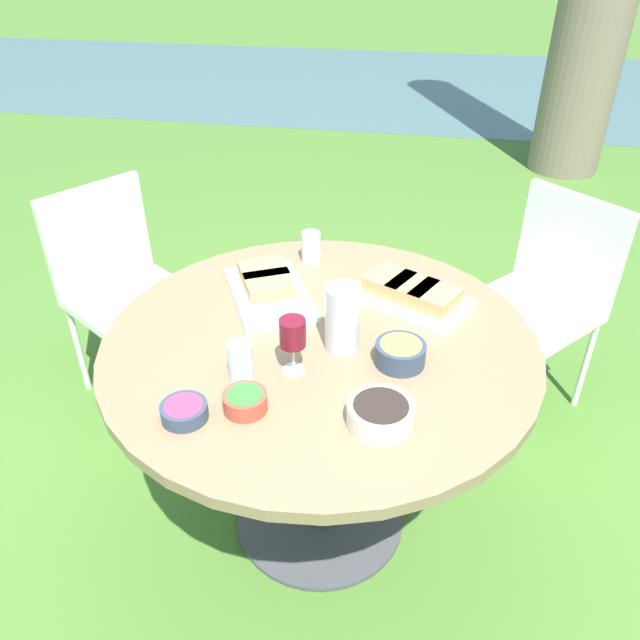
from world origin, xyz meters
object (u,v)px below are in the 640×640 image
chair_near_left (545,289)px  water_pitcher (343,318)px  chair_near_right (119,278)px  wine_glass (293,335)px  handbag (372,317)px  dining_table (320,374)px

chair_near_left → water_pitcher: bearing=-128.3°
chair_near_right → wine_glass: (0.91, -0.78, 0.37)m
handbag → dining_table: bearing=-92.7°
chair_near_left → water_pitcher: water_pitcher is taller
chair_near_right → handbag: (1.00, 0.50, -0.40)m
chair_near_right → handbag: size_ratio=2.42×
dining_table → chair_near_right: size_ratio=1.39×
chair_near_left → wine_glass: wine_glass is taller
dining_table → handbag: (0.05, 1.12, -0.51)m
water_pitcher → wine_glass: bearing=-129.9°
dining_table → chair_near_left: chair_near_left is taller
dining_table → wine_glass: wine_glass is taller
chair_near_left → handbag: chair_near_left is taller
chair_near_left → handbag: 0.85m
dining_table → water_pitcher: (0.07, -0.03, 0.23)m
chair_near_right → wine_glass: 1.25m
dining_table → water_pitcher: water_pitcher is taller
chair_near_right → chair_near_left: bearing=7.4°
chair_near_right → water_pitcher: bearing=-32.5°
wine_glass → handbag: (0.09, 1.28, -0.76)m
water_pitcher → handbag: size_ratio=0.52×
chair_near_left → water_pitcher: (-0.69, -0.87, 0.35)m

